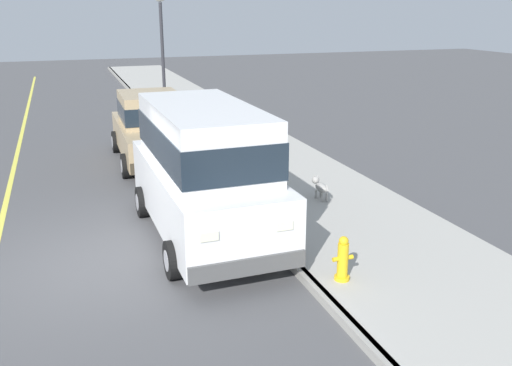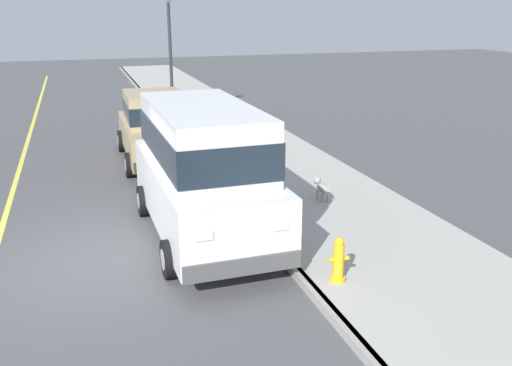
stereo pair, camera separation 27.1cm
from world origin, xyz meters
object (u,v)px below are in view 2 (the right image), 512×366
at_px(car_white_van, 203,166).
at_px(fire_hydrant, 338,261).
at_px(car_tan_sedan, 156,126).
at_px(dog_grey, 322,187).
at_px(street_lamp, 170,43).

xyz_separation_m(car_white_van, fire_hydrant, (1.48, -2.69, -0.92)).
bearing_deg(fire_hydrant, car_tan_sedan, 100.25).
bearing_deg(car_white_van, dog_grey, 17.42).
bearing_deg(car_white_van, street_lamp, 83.19).
bearing_deg(car_tan_sedan, street_lamp, 76.10).
xyz_separation_m(dog_grey, fire_hydrant, (-1.33, -3.58, 0.05)).
height_order(fire_hydrant, street_lamp, street_lamp).
relative_size(car_white_van, dog_grey, 6.53).
distance_m(car_tan_sedan, street_lamp, 6.28).
xyz_separation_m(dog_grey, street_lamp, (-1.43, 10.71, 2.48)).
xyz_separation_m(car_tan_sedan, dog_grey, (2.87, -4.91, -0.55)).
distance_m(car_tan_sedan, fire_hydrant, 8.64).
bearing_deg(dog_grey, street_lamp, 97.62).
bearing_deg(street_lamp, car_tan_sedan, -103.90).
bearing_deg(street_lamp, dog_grey, -82.38).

